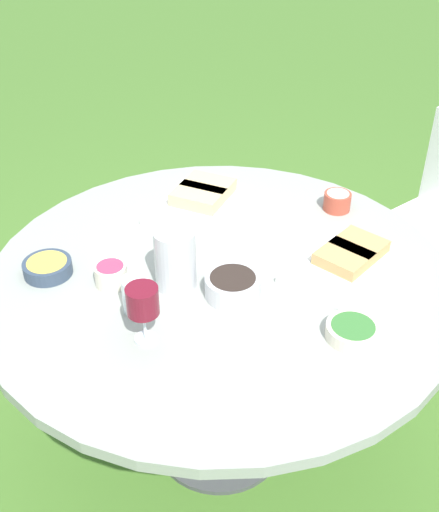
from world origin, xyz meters
TOP-DOWN VIEW (x-y plane):
  - ground_plane at (0.00, 0.00)m, footprint 40.00×40.00m
  - dining_table at (0.00, 0.00)m, footprint 1.38×1.38m
  - water_pitcher at (-0.02, 0.14)m, footprint 0.13×0.12m
  - wine_glass at (-0.21, 0.28)m, footprint 0.08×0.08m
  - platter_bread_main at (-0.09, -0.37)m, footprint 0.37×0.43m
  - platter_charcuterie at (0.39, -0.07)m, footprint 0.43×0.43m
  - bowl_fries at (0.16, 0.48)m, footprint 0.14×0.14m
  - bowl_salad at (-0.38, -0.23)m, footprint 0.14×0.14m
  - bowl_olives at (-0.11, 0.00)m, footprint 0.16×0.16m
  - bowl_dip_red at (0.05, 0.31)m, footprint 0.09×0.09m
  - bowl_dip_cream at (0.22, -0.50)m, footprint 0.09×0.09m
  - cup_water_near at (-0.09, 0.27)m, footprint 0.07×0.07m

SIDE VIEW (x-z plane):
  - ground_plane at x=0.00m, z-range 0.00..0.00m
  - dining_table at x=0.00m, z-range 0.29..1.04m
  - bowl_salad at x=-0.38m, z-range 0.76..0.80m
  - platter_bread_main at x=-0.09m, z-range 0.75..0.81m
  - bowl_fries at x=0.16m, z-range 0.76..0.80m
  - platter_charcuterie at x=0.39m, z-range 0.75..0.82m
  - bowl_dip_cream at x=0.22m, z-range 0.76..0.82m
  - bowl_dip_red at x=0.05m, z-range 0.76..0.82m
  - bowl_olives at x=-0.11m, z-range 0.76..0.83m
  - cup_water_near at x=-0.09m, z-range 0.76..0.86m
  - water_pitcher at x=-0.02m, z-range 0.76..0.94m
  - wine_glass at x=-0.21m, z-range 0.80..0.97m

